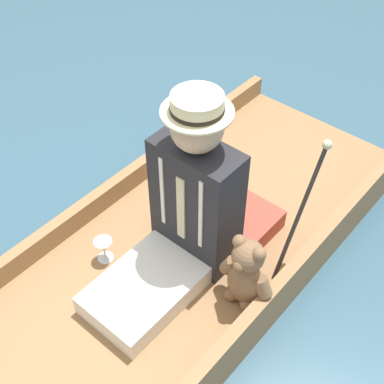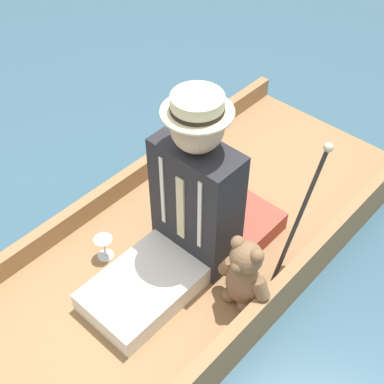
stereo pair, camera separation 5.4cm
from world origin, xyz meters
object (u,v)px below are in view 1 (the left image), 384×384
(wine_glass, at_px, (103,246))
(teddy_bear, at_px, (246,274))
(walking_cane, at_px, (305,200))
(seated_person, at_px, (184,211))

(wine_glass, bearing_deg, teddy_bear, -159.14)
(teddy_bear, bearing_deg, walking_cane, -97.08)
(teddy_bear, relative_size, walking_cane, 0.59)
(seated_person, xyz_separation_m, wine_glass, (0.31, 0.25, -0.26))
(seated_person, height_order, walking_cane, seated_person)
(seated_person, xyz_separation_m, teddy_bear, (-0.35, -0.01, -0.17))
(walking_cane, bearing_deg, seated_person, 42.48)
(teddy_bear, bearing_deg, wine_glass, 20.86)
(teddy_bear, relative_size, wine_glass, 3.12)
(wine_glass, relative_size, walking_cane, 0.19)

